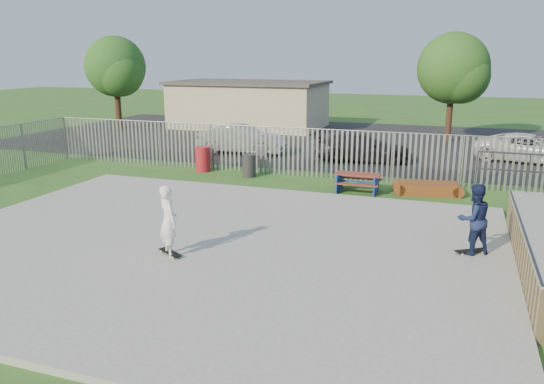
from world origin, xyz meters
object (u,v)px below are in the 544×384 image
(funbox, at_px, (427,189))
(car_dark, at_px, (363,147))
(trash_bin_red, at_px, (203,159))
(skater_navy, at_px, (474,219))
(skater_white, at_px, (168,221))
(tree_left, at_px, (115,67))
(car_silver, at_px, (242,139))
(car_white, at_px, (529,148))
(tree_mid, at_px, (453,68))
(trash_bin_grey, at_px, (249,166))
(picnic_table, at_px, (358,182))

(funbox, distance_m, car_dark, 6.29)
(trash_bin_red, relative_size, skater_navy, 0.61)
(car_dark, bearing_deg, skater_white, 161.47)
(trash_bin_red, xyz_separation_m, tree_left, (-11.77, 10.68, 3.65))
(car_silver, distance_m, car_white, 13.79)
(tree_left, distance_m, tree_mid, 21.58)
(car_dark, bearing_deg, skater_navy, -167.62)
(trash_bin_grey, bearing_deg, skater_white, -79.81)
(skater_navy, bearing_deg, trash_bin_red, -66.05)
(car_white, height_order, tree_left, tree_left)
(tree_left, xyz_separation_m, skater_navy, (22.63, -17.77, -3.15))
(trash_bin_grey, bearing_deg, picnic_table, -12.32)
(car_dark, xyz_separation_m, skater_white, (-2.17, -14.15, 0.34))
(car_dark, bearing_deg, car_white, -81.57)
(picnic_table, distance_m, skater_navy, 6.95)
(car_white, bearing_deg, trash_bin_red, 128.65)
(funbox, xyz_separation_m, trash_bin_red, (-9.44, 0.84, 0.33))
(car_silver, distance_m, tree_mid, 13.03)
(car_silver, bearing_deg, picnic_table, -133.88)
(funbox, xyz_separation_m, car_silver, (-9.49, 5.34, 0.55))
(picnic_table, height_order, trash_bin_red, trash_bin_red)
(car_white, height_order, skater_navy, skater_navy)
(trash_bin_grey, bearing_deg, skater_navy, -38.29)
(trash_bin_red, bearing_deg, car_dark, 36.18)
(trash_bin_red, relative_size, skater_white, 0.61)
(trash_bin_grey, relative_size, tree_left, 0.15)
(car_white, bearing_deg, skater_navy, -179.20)
(picnic_table, distance_m, tree_left, 22.62)
(tree_left, height_order, tree_mid, tree_mid)
(picnic_table, distance_m, tree_mid, 14.52)
(trash_bin_grey, distance_m, car_dark, 6.17)
(funbox, relative_size, trash_bin_red, 2.05)
(funbox, height_order, trash_bin_grey, trash_bin_grey)
(trash_bin_red, height_order, car_silver, car_silver)
(skater_navy, bearing_deg, car_silver, -79.62)
(picnic_table, distance_m, skater_white, 8.87)
(car_dark, relative_size, tree_mid, 0.73)
(car_dark, relative_size, car_white, 0.96)
(funbox, xyz_separation_m, skater_navy, (1.42, -6.25, 0.82))
(skater_navy, distance_m, skater_white, 7.36)
(car_white, distance_m, tree_left, 25.80)
(skater_white, bearing_deg, car_dark, -59.06)
(car_silver, xyz_separation_m, tree_left, (-11.72, 6.18, 3.43))
(car_white, height_order, skater_white, skater_white)
(trash_bin_red, xyz_separation_m, skater_navy, (10.86, -7.09, 0.49))
(car_white, bearing_deg, picnic_table, 153.30)
(picnic_table, height_order, car_dark, car_dark)
(tree_left, distance_m, skater_navy, 28.95)
(skater_navy, bearing_deg, tree_mid, -119.62)
(trash_bin_red, bearing_deg, skater_white, -67.70)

